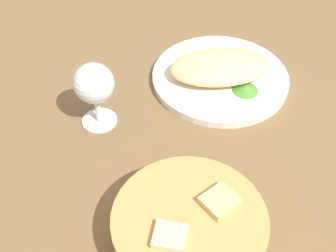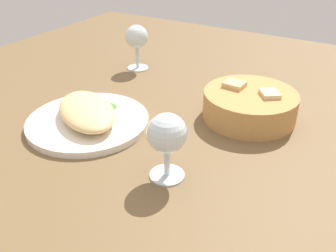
{
  "view_description": "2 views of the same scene",
  "coord_description": "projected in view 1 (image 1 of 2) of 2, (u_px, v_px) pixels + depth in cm",
  "views": [
    {
      "loc": [
        40.32,
        25.86,
        52.55
      ],
      "look_at": [
        8.41,
        -9.17,
        3.77
      ],
      "focal_mm": 45.89,
      "sensor_mm": 36.0,
      "label": 1
    },
    {
      "loc": [
        39.57,
        -63.55,
        39.02
      ],
      "look_at": [
        8.42,
        -11.23,
        3.47
      ],
      "focal_mm": 39.25,
      "sensor_mm": 36.0,
      "label": 2
    }
  ],
  "objects": [
    {
      "name": "plate",
      "position": [
        220.0,
        78.0,
        0.81
      ],
      "size": [
        25.64,
        25.64,
        1.4
      ],
      "primitive_type": "cylinder",
      "color": "white",
      "rests_on": "ground_plane"
    },
    {
      "name": "omelette",
      "position": [
        221.0,
        67.0,
        0.79
      ],
      "size": [
        21.94,
        19.57,
        3.77
      ],
      "primitive_type": "ellipsoid",
      "rotation": [
        0.0,
        0.0,
        -0.59
      ],
      "color": "#EFC682",
      "rests_on": "plate"
    },
    {
      "name": "wine_glass_near",
      "position": [
        94.0,
        86.0,
        0.68
      ],
      "size": [
        6.64,
        6.64,
        11.85
      ],
      "color": "silver",
      "rests_on": "ground_plane"
    },
    {
      "name": "ground_plane",
      "position": [
        243.0,
        151.0,
        0.71
      ],
      "size": [
        140.0,
        140.0,
        2.0
      ],
      "primitive_type": "cube",
      "color": "brown"
    },
    {
      "name": "bread_basket",
      "position": [
        189.0,
        229.0,
        0.56
      ],
      "size": [
        19.99,
        19.99,
        7.08
      ],
      "color": "tan",
      "rests_on": "ground_plane"
    },
    {
      "name": "lettuce_garnish",
      "position": [
        246.0,
        88.0,
        0.77
      ],
      "size": [
        4.8,
        4.8,
        1.13
      ],
      "primitive_type": "cone",
      "color": "#46842E",
      "rests_on": "plate"
    }
  ]
}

